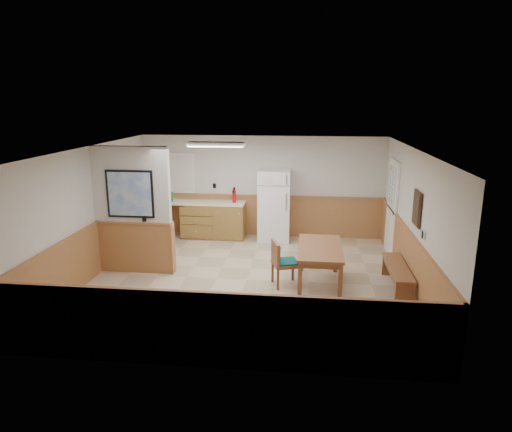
# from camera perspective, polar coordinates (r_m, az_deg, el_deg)

# --- Properties ---
(ground) EXTENTS (6.00, 6.00, 0.00)m
(ground) POSITION_cam_1_polar(r_m,az_deg,el_deg) (8.82, -1.17, -7.94)
(ground) COLOR #CAB091
(ground) RESTS_ON ground
(ceiling) EXTENTS (6.00, 6.00, 0.02)m
(ceiling) POSITION_cam_1_polar(r_m,az_deg,el_deg) (8.21, -1.26, 8.44)
(ceiling) COLOR silver
(ceiling) RESTS_ON back_wall
(back_wall) EXTENTS (6.00, 0.02, 2.50)m
(back_wall) POSITION_cam_1_polar(r_m,az_deg,el_deg) (11.34, 0.77, 3.69)
(back_wall) COLOR silver
(back_wall) RESTS_ON ground
(right_wall) EXTENTS (0.02, 6.00, 2.50)m
(right_wall) POSITION_cam_1_polar(r_m,az_deg,el_deg) (8.58, 19.08, -0.59)
(right_wall) COLOR silver
(right_wall) RESTS_ON ground
(left_wall) EXTENTS (0.02, 6.00, 2.50)m
(left_wall) POSITION_cam_1_polar(r_m,az_deg,el_deg) (9.30, -19.87, 0.46)
(left_wall) COLOR silver
(left_wall) RESTS_ON ground
(wainscot_back) EXTENTS (6.00, 0.04, 1.00)m
(wainscot_back) POSITION_cam_1_polar(r_m,az_deg,el_deg) (11.48, 0.74, -0.01)
(wainscot_back) COLOR #A36441
(wainscot_back) RESTS_ON ground
(wainscot_right) EXTENTS (0.04, 6.00, 1.00)m
(wainscot_right) POSITION_cam_1_polar(r_m,az_deg,el_deg) (8.78, 18.55, -5.32)
(wainscot_right) COLOR #A36441
(wainscot_right) RESTS_ON ground
(wainscot_left) EXTENTS (0.04, 6.00, 1.00)m
(wainscot_left) POSITION_cam_1_polar(r_m,az_deg,el_deg) (9.49, -19.38, -3.95)
(wainscot_left) COLOR #A36441
(wainscot_left) RESTS_ON ground
(partition_wall) EXTENTS (1.50, 0.20, 2.50)m
(partition_wall) POSITION_cam_1_polar(r_m,az_deg,el_deg) (9.17, -15.13, 0.53)
(partition_wall) COLOR silver
(partition_wall) RESTS_ON ground
(kitchen_counter) EXTENTS (2.20, 0.61, 1.00)m
(kitchen_counter) POSITION_cam_1_polar(r_m,az_deg,el_deg) (11.38, -5.47, -0.40)
(kitchen_counter) COLOR olive
(kitchen_counter) RESTS_ON ground
(exterior_door) EXTENTS (0.07, 1.02, 2.15)m
(exterior_door) POSITION_cam_1_polar(r_m,az_deg,el_deg) (10.42, 16.60, 1.03)
(exterior_door) COLOR white
(exterior_door) RESTS_ON ground
(kitchen_window) EXTENTS (0.80, 0.04, 1.00)m
(kitchen_window) POSITION_cam_1_polar(r_m,az_deg,el_deg) (11.65, -9.62, 5.28)
(kitchen_window) COLOR white
(kitchen_window) RESTS_ON back_wall
(wall_painting) EXTENTS (0.04, 0.50, 0.60)m
(wall_painting) POSITION_cam_1_polar(r_m,az_deg,el_deg) (8.22, 19.46, 0.90)
(wall_painting) COLOR #362115
(wall_painting) RESTS_ON right_wall
(fluorescent_fixture) EXTENTS (1.20, 0.30, 0.09)m
(fluorescent_fixture) POSITION_cam_1_polar(r_m,az_deg,el_deg) (9.62, -5.02, 8.93)
(fluorescent_fixture) COLOR white
(fluorescent_fixture) RESTS_ON ceiling
(refrigerator) EXTENTS (0.77, 0.73, 1.72)m
(refrigerator) POSITION_cam_1_polar(r_m,az_deg,el_deg) (11.03, 2.28, 1.32)
(refrigerator) COLOR white
(refrigerator) RESTS_ON ground
(dining_table) EXTENTS (0.81, 1.59, 0.75)m
(dining_table) POSITION_cam_1_polar(r_m,az_deg,el_deg) (8.41, 7.99, -4.46)
(dining_table) COLOR brown
(dining_table) RESTS_ON ground
(dining_bench) EXTENTS (0.35, 1.53, 0.45)m
(dining_bench) POSITION_cam_1_polar(r_m,az_deg,el_deg) (8.64, 17.28, -6.67)
(dining_bench) COLOR brown
(dining_bench) RESTS_ON ground
(dining_chair) EXTENTS (0.74, 0.61, 0.85)m
(dining_chair) POSITION_cam_1_polar(r_m,az_deg,el_deg) (8.39, 3.16, -5.54)
(dining_chair) COLOR brown
(dining_chair) RESTS_ON ground
(fire_extinguisher) EXTENTS (0.12, 0.12, 0.38)m
(fire_extinguisher) POSITION_cam_1_polar(r_m,az_deg,el_deg) (11.15, -2.75, 2.54)
(fire_extinguisher) COLOR red
(fire_extinguisher) RESTS_ON kitchen_counter
(soap_bottle) EXTENTS (0.08, 0.08, 0.24)m
(soap_bottle) POSITION_cam_1_polar(r_m,az_deg,el_deg) (11.46, -10.51, 2.41)
(soap_bottle) COLOR #17802C
(soap_bottle) RESTS_ON kitchen_counter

